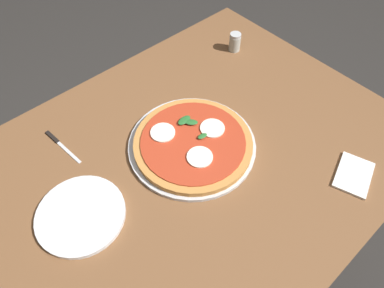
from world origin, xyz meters
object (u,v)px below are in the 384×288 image
object	(u,v)px
pizza	(193,143)
dining_table	(173,187)
serving_tray	(192,145)
napkin	(354,175)
knife	(59,143)
plate_white	(81,215)
pepper_shaker	(235,42)

from	to	relation	value
pizza	dining_table	bearing A→B (deg)	-168.72
serving_tray	napkin	world-z (taller)	serving_tray
pizza	knife	world-z (taller)	pizza
dining_table	plate_white	distance (m)	0.29
napkin	pepper_shaker	size ratio (longest dim) A/B	1.88
dining_table	napkin	size ratio (longest dim) A/B	10.91
serving_tray	pizza	bearing A→B (deg)	-103.08
serving_tray	pepper_shaker	xyz separation A→B (m)	(0.42, 0.24, 0.03)
serving_tray	plate_white	bearing A→B (deg)	176.79
plate_white	serving_tray	bearing A→B (deg)	-3.21
plate_white	pizza	bearing A→B (deg)	-4.10
napkin	pizza	bearing A→B (deg)	125.85
knife	dining_table	bearing A→B (deg)	-57.13
pizza	napkin	distance (m)	0.46
knife	serving_tray	bearing A→B (deg)	-43.24
pizza	plate_white	xyz separation A→B (m)	(-0.36, 0.03, -0.02)
dining_table	serving_tray	size ratio (longest dim) A/B	3.76
serving_tray	pizza	distance (m)	0.02
pizza	plate_white	size ratio (longest dim) A/B	1.52
dining_table	pizza	bearing A→B (deg)	11.28
pizza	plate_white	distance (m)	0.36
dining_table	pizza	world-z (taller)	pizza
dining_table	knife	xyz separation A→B (m)	(-0.19, 0.30, 0.10)
serving_tray	napkin	xyz separation A→B (m)	(0.27, -0.38, -0.00)
napkin	knife	distance (m)	0.86
serving_tray	knife	distance (m)	0.40
pepper_shaker	pizza	bearing A→B (deg)	-150.28
pizza	plate_white	world-z (taller)	pizza
pizza	knife	distance (m)	0.40
serving_tray	napkin	distance (m)	0.46
dining_table	pepper_shaker	size ratio (longest dim) A/B	20.48
plate_white	napkin	world-z (taller)	plate_white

